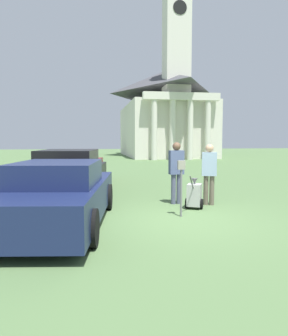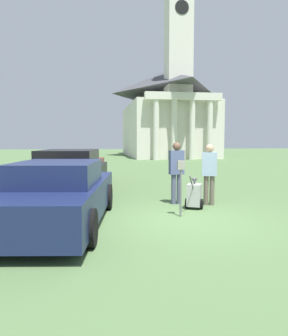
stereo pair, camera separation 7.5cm
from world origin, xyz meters
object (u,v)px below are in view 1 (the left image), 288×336
at_px(parked_car_maroon, 75,168).
at_px(person_supervisor, 209,170).
at_px(parking_meter, 181,178).
at_px(parked_car_navy, 60,195).
at_px(person_worker, 176,169).
at_px(parked_car_black, 70,176).
at_px(equipment_cart, 194,195).
at_px(church, 164,109).

distance_m(parked_car_maroon, person_supervisor, 6.49).
relative_size(parked_car_maroon, parking_meter, 3.63).
xyz_separation_m(parking_meter, person_supervisor, (1.19, 1.29, 0.04)).
height_order(parked_car_navy, person_worker, person_worker).
height_order(parked_car_black, equipment_cart, parked_car_black).
distance_m(parked_car_navy, person_supervisor, 4.39).
bearing_deg(parking_meter, person_worker, 79.57).
distance_m(person_worker, church, 29.54).
relative_size(parked_car_navy, parking_meter, 3.83).
bearing_deg(parked_car_black, church, 79.43).
height_order(parked_car_black, church, church).
bearing_deg(person_worker, equipment_cart, 110.47).
relative_size(parked_car_black, church, 0.23).
distance_m(parked_car_black, parked_car_maroon, 3.32).
relative_size(parked_car_black, parked_car_maroon, 1.06).
relative_size(parked_car_navy, parked_car_black, 1.00).
distance_m(parked_car_navy, person_worker, 3.72).
bearing_deg(equipment_cart, person_worker, 139.86).
height_order(parked_car_maroon, parking_meter, parked_car_maroon).
relative_size(parked_car_navy, church, 0.23).
xyz_separation_m(parked_car_maroon, parking_meter, (2.87, -6.34, 0.27)).
height_order(parked_car_navy, church, church).
distance_m(parked_car_navy, parked_car_maroon, 6.68).
distance_m(person_supervisor, equipment_cart, 0.96).
relative_size(parked_car_navy, equipment_cart, 5.34).
xyz_separation_m(parked_car_maroon, person_supervisor, (4.06, -5.05, 0.31)).
xyz_separation_m(parked_car_black, parked_car_maroon, (0.00, 3.32, -0.03)).
xyz_separation_m(parked_car_black, person_supervisor, (4.06, -1.73, 0.28)).
bearing_deg(parked_car_black, parked_car_maroon, 97.95).
xyz_separation_m(person_supervisor, church, (5.04, 28.88, 4.53)).
bearing_deg(parked_car_navy, parked_car_maroon, 97.96).
distance_m(parked_car_maroon, person_worker, 5.72).
xyz_separation_m(parked_car_maroon, church, (9.10, 23.83, 4.84)).
xyz_separation_m(person_worker, equipment_cart, (0.32, -0.74, -0.66)).
relative_size(parked_car_black, person_worker, 2.93).
xyz_separation_m(parked_car_black, church, (9.10, 27.15, 4.81)).
xyz_separation_m(parked_car_navy, person_worker, (3.16, 1.93, 0.38)).
bearing_deg(person_supervisor, parked_car_navy, 39.58).
bearing_deg(person_supervisor, parked_car_maroon, -33.44).
bearing_deg(parked_car_black, equipment_cart, -23.99).
xyz_separation_m(parking_meter, equipment_cart, (0.61, 0.85, -0.58)).
distance_m(parked_car_black, parking_meter, 4.17).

